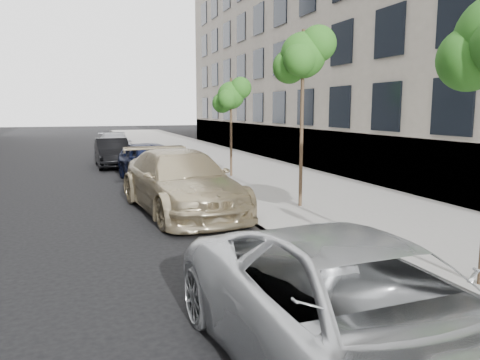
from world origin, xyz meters
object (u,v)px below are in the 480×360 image
minivan (364,319)px  sedan_black (112,153)px  sedan_blue (150,161)px  tree_mid (304,56)px  sedan_rear (115,145)px  tree_far (232,96)px  suv (181,182)px

minivan → sedan_black: 20.62m
sedan_blue → sedan_black: bearing=94.4°
sedan_blue → sedan_black: size_ratio=1.09×
sedan_black → sedan_blue: bearing=-79.9°
tree_mid → sedan_blue: bearing=115.6°
tree_mid → sedan_rear: 18.54m
sedan_blue → tree_far: bearing=-14.5°
tree_mid → minivan: bearing=-112.2°
tree_far → sedan_rear: 12.22m
minivan → suv: size_ratio=0.93×
tree_mid → sedan_rear: (-3.94, 17.74, -3.67)m
tree_far → sedan_rear: (-3.94, 11.24, -2.74)m
minivan → sedan_blue: sedan_blue is taller
sedan_blue → minivan: bearing=-97.1°
tree_mid → minivan: tree_mid is taller
sedan_blue → sedan_black: sedan_blue is taller
sedan_black → sedan_rear: (0.50, 5.29, 0.00)m
sedan_rear → sedan_black: bearing=-95.5°
tree_far → minivan: 15.25m
tree_far → sedan_blue: 4.27m
tree_far → suv: size_ratio=0.68×
tree_far → suv: (-3.33, -5.58, -2.59)m
tree_far → sedan_black: 7.91m
tree_mid → sedan_blue: tree_mid is taller
minivan → sedan_black: (-1.12, 20.58, -0.06)m
minivan → tree_far: bearing=74.7°
tree_far → tree_mid: bearing=-90.0°
minivan → sedan_blue: 15.07m
tree_mid → sedan_black: size_ratio=1.15×
tree_mid → tree_far: bearing=90.0°
sedan_rear → tree_far: bearing=-70.7°
sedan_blue → sedan_rear: (-0.61, 10.81, -0.09)m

